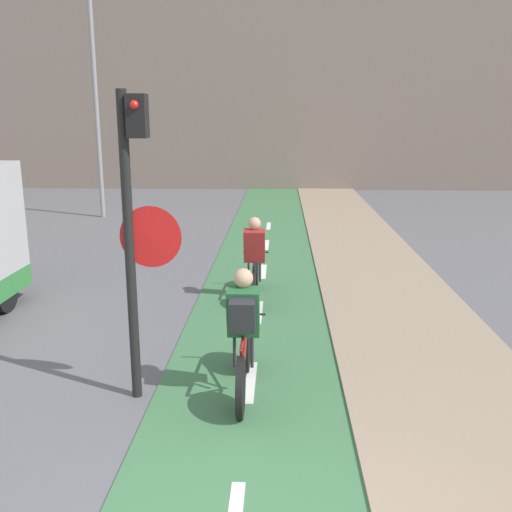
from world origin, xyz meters
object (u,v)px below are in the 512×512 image
street_lamp_far (93,62)px  cyclist_near (244,336)px  traffic_light_pole (135,216)px  cyclist_far (255,263)px

street_lamp_far → cyclist_near: 13.43m
street_lamp_far → cyclist_near: size_ratio=4.32×
traffic_light_pole → cyclist_far: 4.04m
traffic_light_pole → street_lamp_far: size_ratio=0.43×
street_lamp_far → cyclist_far: bearing=-57.6°
traffic_light_pole → cyclist_near: 1.79m
cyclist_far → traffic_light_pole: bearing=-107.0°
cyclist_near → cyclist_far: 3.51m
street_lamp_far → cyclist_near: street_lamp_far is taller
street_lamp_far → cyclist_far: street_lamp_far is taller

